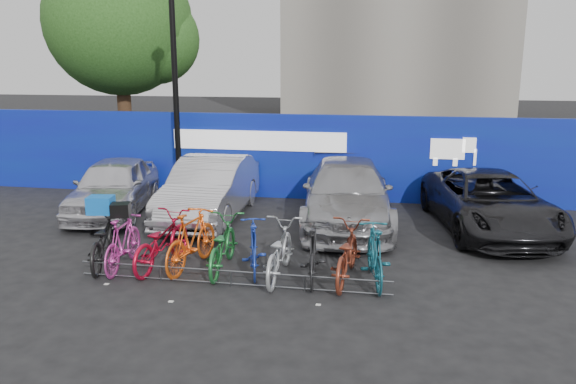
% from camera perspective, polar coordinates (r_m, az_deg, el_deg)
% --- Properties ---
extents(ground, '(100.00, 100.00, 0.00)m').
position_cam_1_polar(ground, '(10.56, -4.89, -8.28)').
color(ground, black).
rests_on(ground, ground).
extents(hoarding, '(22.00, 0.18, 2.40)m').
position_cam_1_polar(hoarding, '(15.92, 0.59, 3.62)').
color(hoarding, navy).
rests_on(hoarding, ground).
extents(tree, '(5.40, 5.20, 7.80)m').
position_cam_1_polar(tree, '(21.70, -16.16, 15.92)').
color(tree, '#382314').
rests_on(tree, ground).
extents(lamppost, '(0.25, 0.50, 6.11)m').
position_cam_1_polar(lamppost, '(15.98, -11.39, 10.86)').
color(lamppost, black).
rests_on(lamppost, ground).
extents(bike_rack, '(5.60, 0.03, 0.30)m').
position_cam_1_polar(bike_rack, '(9.96, -5.80, -8.65)').
color(bike_rack, '#595B60').
rests_on(bike_rack, ground).
extents(car_0, '(2.44, 4.44, 1.43)m').
position_cam_1_polar(car_0, '(15.08, -17.28, 0.58)').
color(car_0, silver).
rests_on(car_0, ground).
extents(car_1, '(1.72, 4.61, 1.51)m').
position_cam_1_polar(car_1, '(14.07, -7.92, 0.33)').
color(car_1, '#BCBBC0').
rests_on(car_1, ground).
extents(car_2, '(2.53, 5.28, 1.49)m').
position_cam_1_polar(car_2, '(13.56, 6.00, -0.14)').
color(car_2, '#9E9EA2').
rests_on(car_2, ground).
extents(car_3, '(3.02, 5.17, 1.35)m').
position_cam_1_polar(car_3, '(13.74, 19.76, -0.98)').
color(car_3, black).
rests_on(car_3, ground).
extents(bike_0, '(1.15, 2.07, 1.03)m').
position_cam_1_polar(bike_0, '(11.36, -18.24, -4.59)').
color(bike_0, black).
rests_on(bike_0, ground).
extents(bike_1, '(0.60, 1.74, 1.03)m').
position_cam_1_polar(bike_1, '(11.07, -16.43, -4.94)').
color(bike_1, '#CA389E').
rests_on(bike_1, ground).
extents(bike_2, '(0.94, 2.04, 1.03)m').
position_cam_1_polar(bike_2, '(10.95, -12.76, -4.91)').
color(bike_2, '#AD0B26').
rests_on(bike_2, ground).
extents(bike_3, '(0.84, 1.95, 1.14)m').
position_cam_1_polar(bike_3, '(10.75, -9.79, -4.81)').
color(bike_3, '#F95C15').
rests_on(bike_3, ground).
extents(bike_4, '(0.78, 1.95, 1.01)m').
position_cam_1_polar(bike_4, '(10.59, -6.74, -5.36)').
color(bike_4, '#1F7330').
rests_on(bike_4, ground).
extents(bike_5, '(0.87, 1.73, 1.00)m').
position_cam_1_polar(bike_5, '(10.44, -3.51, -5.58)').
color(bike_5, '#1C36A3').
rests_on(bike_5, ground).
extents(bike_6, '(0.71, 1.95, 1.02)m').
position_cam_1_polar(bike_6, '(10.18, -0.94, -6.00)').
color(bike_6, '#A9ADB0').
rests_on(bike_6, ground).
extents(bike_7, '(0.67, 1.79, 1.05)m').
position_cam_1_polar(bike_7, '(10.08, 2.56, -6.12)').
color(bike_7, black).
rests_on(bike_7, ground).
extents(bike_8, '(0.85, 2.01, 1.03)m').
position_cam_1_polar(bike_8, '(10.10, 5.94, -6.20)').
color(bike_8, maroon).
rests_on(bike_8, ground).
extents(bike_9, '(0.78, 1.84, 1.07)m').
position_cam_1_polar(bike_9, '(10.03, 8.83, -6.30)').
color(bike_9, '#15596A').
rests_on(bike_9, ground).
extents(cargo_crate, '(0.51, 0.42, 0.33)m').
position_cam_1_polar(cargo_crate, '(11.18, -18.49, -1.25)').
color(cargo_crate, blue).
rests_on(cargo_crate, bike_0).
extents(cargo_topcase, '(0.41, 0.38, 0.25)m').
position_cam_1_polar(cargo_topcase, '(10.89, -16.65, -1.75)').
color(cargo_topcase, black).
rests_on(cargo_topcase, bike_1).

